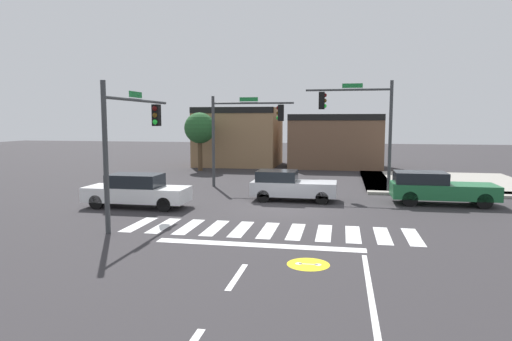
% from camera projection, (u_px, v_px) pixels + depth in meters
% --- Properties ---
extents(ground_plane, '(120.00, 120.00, 0.00)m').
position_uv_depth(ground_plane, '(284.00, 207.00, 20.90)').
color(ground_plane, '#302D30').
extents(crosswalk_near, '(10.61, 2.48, 0.01)m').
position_uv_depth(crosswalk_near, '(268.00, 230.00, 16.50)').
color(crosswalk_near, silver).
rests_on(crosswalk_near, ground_plane).
extents(lane_markings, '(6.80, 18.75, 0.01)m').
position_uv_depth(lane_markings, '(270.00, 311.00, 9.52)').
color(lane_markings, white).
rests_on(lane_markings, ground_plane).
extents(bike_detector_marking, '(1.20, 1.20, 0.01)m').
position_uv_depth(bike_detector_marking, '(308.00, 264.00, 12.60)').
color(bike_detector_marking, yellow).
rests_on(bike_detector_marking, ground_plane).
extents(curb_corner_northeast, '(10.00, 10.60, 0.15)m').
position_uv_depth(curb_corner_northeast, '(436.00, 183.00, 28.51)').
color(curb_corner_northeast, '#9E998E').
rests_on(curb_corner_northeast, ground_plane).
extents(storefront_row, '(15.86, 6.27, 5.10)m').
position_uv_depth(storefront_row, '(282.00, 138.00, 39.56)').
color(storefront_row, '#93704C').
rests_on(storefront_row, ground_plane).
extents(traffic_signal_southwest, '(0.32, 5.64, 5.37)m').
position_uv_depth(traffic_signal_southwest, '(132.00, 129.00, 17.74)').
color(traffic_signal_southwest, '#383A3D').
rests_on(traffic_signal_southwest, ground_plane).
extents(traffic_signal_northeast, '(4.69, 0.32, 6.13)m').
position_uv_depth(traffic_signal_northeast, '(360.00, 117.00, 24.72)').
color(traffic_signal_northeast, '#383A3D').
rests_on(traffic_signal_northeast, ground_plane).
extents(traffic_signal_northwest, '(4.94, 0.32, 5.43)m').
position_uv_depth(traffic_signal_northwest, '(243.00, 124.00, 26.82)').
color(traffic_signal_northwest, '#383A3D').
rests_on(traffic_signal_northwest, ground_plane).
extents(car_silver, '(4.18, 1.79, 1.50)m').
position_uv_depth(car_silver, '(290.00, 186.00, 22.61)').
color(car_silver, '#B7BABF').
rests_on(car_silver, ground_plane).
extents(car_white, '(4.77, 1.72, 1.54)m').
position_uv_depth(car_white, '(137.00, 191.00, 20.82)').
color(car_white, white).
rests_on(car_white, ground_plane).
extents(car_green, '(4.75, 1.86, 1.55)m').
position_uv_depth(car_green, '(437.00, 188.00, 21.54)').
color(car_green, '#1E6638').
rests_on(car_green, ground_plane).
extents(roadside_tree, '(2.45, 2.45, 4.62)m').
position_uv_depth(roadside_tree, '(200.00, 129.00, 35.77)').
color(roadside_tree, '#4C3823').
rests_on(roadside_tree, ground_plane).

